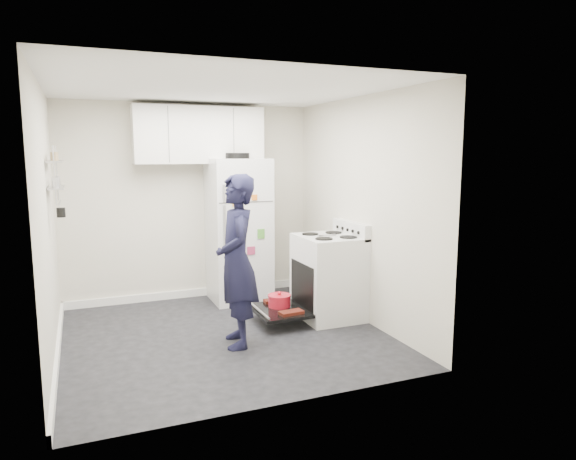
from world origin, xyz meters
name	(u,v)px	position (x,y,z in m)	size (l,w,h in m)	color
room	(219,220)	(-0.03, 0.03, 1.21)	(3.21, 3.21, 2.51)	black
electric_range	(327,278)	(1.26, 0.15, 0.47)	(0.66, 0.76, 1.10)	silver
open_oven_door	(280,307)	(0.69, 0.19, 0.18)	(0.55, 0.70, 0.21)	black
refrigerator	(239,230)	(0.54, 1.25, 0.91)	(0.72, 0.74, 1.88)	silver
upper_cabinets	(199,135)	(0.10, 1.43, 2.10)	(1.60, 0.33, 0.70)	silver
wall_shelf_rack	(56,174)	(-1.52, 0.49, 1.68)	(0.14, 0.60, 0.61)	#B2B2B7
person	(237,261)	(0.06, -0.28, 0.84)	(0.61, 0.40, 1.68)	black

